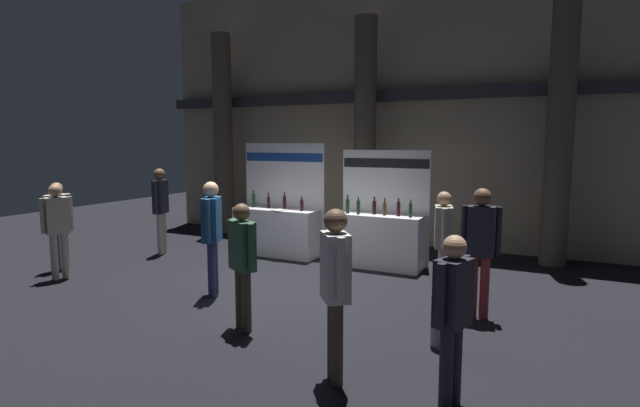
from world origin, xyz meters
name	(u,v)px	position (x,y,z in m)	size (l,w,h in m)	color
ground_plane	(284,287)	(0.00, 0.00, 0.00)	(24.00, 24.00, 0.00)	black
hall_colonnade	(375,114)	(0.00, 4.25, 3.04)	(11.68, 1.12, 6.24)	gray
exhibitor_booth_0	(278,227)	(-1.33, 1.99, 0.60)	(1.94, 0.71, 2.37)	white
exhibitor_booth_1	(379,236)	(0.97, 1.98, 0.60)	(1.78, 0.66, 2.24)	white
trash_bin	(446,320)	(2.94, -1.20, 0.31)	(0.35, 0.35, 0.63)	slate
visitor_0	(59,218)	(-4.34, -0.91, 0.98)	(0.24, 0.55, 1.65)	navy
visitor_1	(453,308)	(3.28, -2.56, 0.94)	(0.32, 0.48, 1.60)	#23232D
visitor_2	(443,234)	(2.49, 0.59, 1.01)	(0.36, 0.59, 1.66)	#ADA393
visitor_3	(242,256)	(0.50, -1.86, 0.97)	(0.52, 0.38, 1.64)	#47382D
visitor_4	(212,227)	(-0.76, -0.89, 1.09)	(0.39, 0.54, 1.80)	navy
visitor_5	(335,280)	(2.14, -2.60, 1.06)	(0.41, 0.43, 1.77)	#47382D
visitor_6	(57,223)	(-3.78, -1.34, 0.99)	(0.35, 0.49, 1.68)	#ADA393
visitor_7	(161,203)	(-3.60, 0.94, 1.10)	(0.33, 0.53, 1.84)	#ADA393
visitor_8	(480,241)	(3.14, -0.06, 1.07)	(0.52, 0.27, 1.80)	maroon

